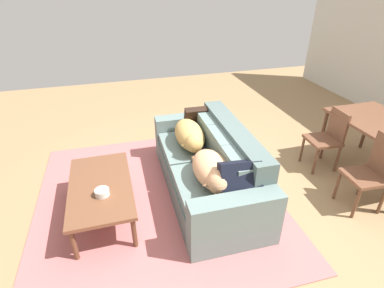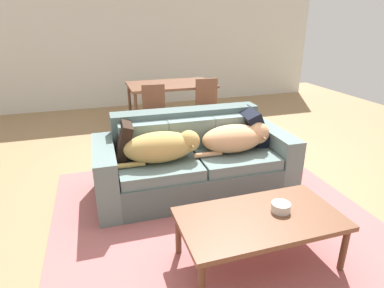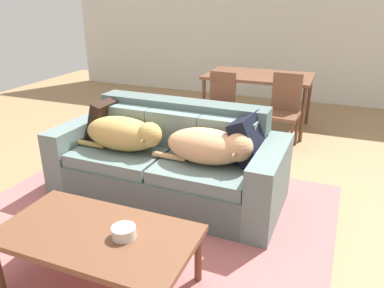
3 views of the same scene
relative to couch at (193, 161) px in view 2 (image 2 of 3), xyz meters
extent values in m
plane|color=#9A7A52|center=(0.17, 0.01, -0.33)|extent=(10.00, 10.00, 0.00)
cube|color=silver|center=(0.17, 4.01, 1.02)|extent=(8.00, 0.12, 2.70)
cube|color=#B86464|center=(0.00, -0.68, -0.32)|extent=(3.09, 2.92, 0.01)
cube|color=#506260|center=(0.00, -0.06, -0.16)|extent=(1.71, 0.97, 0.34)
cube|color=slate|center=(-0.42, -0.05, 0.07)|extent=(0.84, 0.91, 0.12)
cube|color=slate|center=(0.42, -0.07, 0.07)|extent=(0.84, 0.91, 0.12)
cube|color=#506260|center=(0.01, 0.29, 0.33)|extent=(1.70, 0.28, 0.40)
cube|color=slate|center=(-0.52, 0.11, 0.29)|extent=(0.52, 0.17, 0.34)
cube|color=slate|center=(0.00, 0.10, 0.29)|extent=(0.52, 0.17, 0.34)
cube|color=slate|center=(0.53, 0.09, 0.29)|extent=(0.52, 0.17, 0.34)
cube|color=slate|center=(-0.95, -0.04, -0.01)|extent=(0.23, 0.93, 0.63)
cube|color=slate|center=(0.95, -0.08, -0.01)|extent=(0.23, 0.93, 0.63)
ellipsoid|color=tan|center=(-0.41, -0.15, 0.28)|extent=(0.72, 0.37, 0.31)
sphere|color=tan|center=(-0.11, -0.18, 0.32)|extent=(0.22, 0.22, 0.22)
cone|color=olive|center=(-0.11, -0.28, 0.31)|extent=(0.10, 0.13, 0.10)
cylinder|color=tan|center=(-0.73, -0.22, 0.16)|extent=(0.32, 0.06, 0.05)
ellipsoid|color=tan|center=(0.40, -0.14, 0.27)|extent=(0.70, 0.40, 0.30)
sphere|color=tan|center=(0.70, -0.16, 0.32)|extent=(0.24, 0.24, 0.24)
cone|color=#A57754|center=(0.69, -0.27, 0.30)|extent=(0.11, 0.13, 0.11)
cylinder|color=tan|center=(0.09, -0.20, 0.16)|extent=(0.31, 0.06, 0.05)
cube|color=black|center=(-0.75, 0.07, 0.31)|extent=(0.23, 0.41, 0.41)
cube|color=black|center=(0.75, 0.04, 0.31)|extent=(0.35, 0.44, 0.44)
cube|color=brown|center=(0.11, -1.31, 0.07)|extent=(1.24, 0.66, 0.04)
cylinder|color=brown|center=(-0.46, -1.59, -0.14)|extent=(0.05, 0.05, 0.38)
cylinder|color=brown|center=(0.68, -1.59, -0.14)|extent=(0.05, 0.05, 0.38)
cylinder|color=brown|center=(-0.46, -1.03, -0.14)|extent=(0.05, 0.05, 0.38)
cylinder|color=brown|center=(0.68, -1.03, -0.14)|extent=(0.05, 0.05, 0.38)
cylinder|color=silver|center=(0.29, -1.29, 0.13)|extent=(0.15, 0.15, 0.07)
cube|color=brown|center=(0.33, 2.27, 0.41)|extent=(1.45, 0.90, 0.04)
cylinder|color=brown|center=(-0.35, 1.87, 0.03)|extent=(0.05, 0.05, 0.72)
cylinder|color=brown|center=(1.00, 1.87, 0.03)|extent=(0.05, 0.05, 0.72)
cylinder|color=brown|center=(-0.35, 2.67, 0.03)|extent=(0.05, 0.05, 0.72)
cylinder|color=brown|center=(1.00, 2.67, 0.03)|extent=(0.05, 0.05, 0.72)
cube|color=brown|center=(-0.08, 1.66, 0.09)|extent=(0.43, 0.43, 0.04)
cube|color=brown|center=(-0.07, 1.84, 0.32)|extent=(0.36, 0.06, 0.41)
cylinder|color=brown|center=(-0.26, 1.50, -0.13)|extent=(0.04, 0.04, 0.40)
cylinder|color=brown|center=(0.08, 1.48, -0.13)|extent=(0.04, 0.04, 0.40)
cylinder|color=brown|center=(-0.24, 1.84, -0.13)|extent=(0.04, 0.04, 0.40)
cylinder|color=brown|center=(0.10, 1.82, -0.13)|extent=(0.04, 0.04, 0.40)
cube|color=brown|center=(0.78, 1.57, 0.09)|extent=(0.43, 0.43, 0.04)
cube|color=brown|center=(0.79, 1.75, 0.35)|extent=(0.36, 0.06, 0.47)
cylinder|color=brown|center=(0.60, 1.41, -0.13)|extent=(0.04, 0.04, 0.40)
cylinder|color=brown|center=(0.94, 1.39, -0.13)|extent=(0.04, 0.04, 0.40)
cylinder|color=brown|center=(0.62, 1.75, -0.13)|extent=(0.04, 0.04, 0.40)
cylinder|color=brown|center=(0.96, 1.73, -0.13)|extent=(0.04, 0.04, 0.40)
camera|label=1|loc=(2.89, -1.07, 2.09)|focal=28.06mm
camera|label=2|loc=(-1.02, -3.12, 1.50)|focal=30.23mm
camera|label=3|loc=(1.38, -2.89, 1.46)|focal=34.87mm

